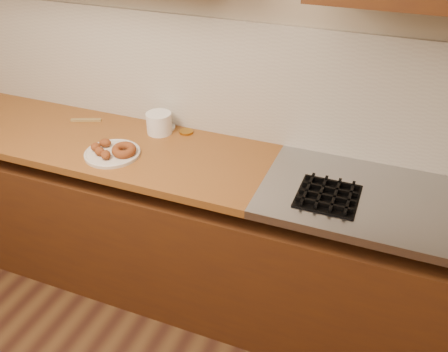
{
  "coord_description": "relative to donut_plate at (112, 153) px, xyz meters",
  "views": [
    {
      "loc": [
        1.0,
        -0.1,
        2.08
      ],
      "look_at": [
        0.34,
        1.55,
        0.93
      ],
      "focal_mm": 38.0,
      "sensor_mm": 36.0,
      "label": 1
    }
  ],
  "objects": [
    {
      "name": "burner_grates",
      "position": [
        1.38,
        0.04,
        0.0
      ],
      "size": [
        0.91,
        0.26,
        0.03
      ],
      "color": "black",
      "rests_on": "stovetop"
    },
    {
      "name": "stovetop",
      "position": [
        1.41,
        0.12,
        -0.03
      ],
      "size": [
        1.3,
        0.62,
        0.04
      ],
      "primitive_type": "cube",
      "color": "#9EA0A5",
      "rests_on": "base_cabinet"
    },
    {
      "name": "donut_plate",
      "position": [
        0.0,
        0.0,
        0.0
      ],
      "size": [
        0.27,
        0.27,
        0.02
      ],
      "primitive_type": "cylinder",
      "color": "beige",
      "rests_on": "butcher_block"
    },
    {
      "name": "wooden_utensil",
      "position": [
        -0.34,
        0.27,
        -0.0
      ],
      "size": [
        0.16,
        0.08,
        0.01
      ],
      "primitive_type": "cube",
      "rotation": [
        0.0,
        0.0,
        0.39
      ],
      "color": "olive",
      "rests_on": "butcher_block"
    },
    {
      "name": "tub_lid",
      "position": [
        0.09,
        0.35,
        -0.0
      ],
      "size": [
        0.17,
        0.17,
        0.01
      ],
      "primitive_type": "cylinder",
      "rotation": [
        0.0,
        0.0,
        0.22
      ],
      "color": "silver",
      "rests_on": "butcher_block"
    },
    {
      "name": "base_cabinet",
      "position": [
        0.26,
        0.12,
        -0.52
      ],
      "size": [
        3.6,
        0.6,
        0.77
      ],
      "primitive_type": "cube",
      "color": "#4F280F",
      "rests_on": "floor"
    },
    {
      "name": "fried_dough_chunks",
      "position": [
        -0.04,
        -0.02,
        0.03
      ],
      "size": [
        0.15,
        0.17,
        0.04
      ],
      "color": "brown",
      "rests_on": "donut_plate"
    },
    {
      "name": "butcher_block",
      "position": [
        -0.39,
        0.12,
        -0.03
      ],
      "size": [
        2.3,
        0.62,
        0.04
      ],
      "primitive_type": "cube",
      "color": "#955527",
      "rests_on": "base_cabinet"
    },
    {
      "name": "brass_jar_lid",
      "position": [
        0.24,
        0.34,
        -0.0
      ],
      "size": [
        0.08,
        0.08,
        0.01
      ],
      "primitive_type": "cylinder",
      "rotation": [
        0.0,
        0.0,
        -0.11
      ],
      "color": "#B07A23",
      "rests_on": "butcher_block"
    },
    {
      "name": "backsplash",
      "position": [
        0.26,
        0.41,
        0.29
      ],
      "size": [
        3.6,
        0.02,
        0.6
      ],
      "primitive_type": "cube",
      "color": "#BBB7A8",
      "rests_on": "wall_back"
    },
    {
      "name": "wall_back",
      "position": [
        0.26,
        0.43,
        0.44
      ],
      "size": [
        4.0,
        0.02,
        2.7
      ],
      "primitive_type": "cube",
      "color": "tan",
      "rests_on": "ground"
    },
    {
      "name": "ring_donut",
      "position": [
        0.06,
        0.01,
        0.03
      ],
      "size": [
        0.17,
        0.17,
        0.05
      ],
      "primitive_type": "torus",
      "rotation": [
        0.1,
        0.0,
        0.55
      ],
      "color": "brown",
      "rests_on": "donut_plate"
    },
    {
      "name": "plastic_tub",
      "position": [
        0.1,
        0.3,
        0.05
      ],
      "size": [
        0.17,
        0.17,
        0.11
      ],
      "primitive_type": "cylinder",
      "rotation": [
        0.0,
        0.0,
        -0.34
      ],
      "color": "white",
      "rests_on": "butcher_block"
    }
  ]
}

